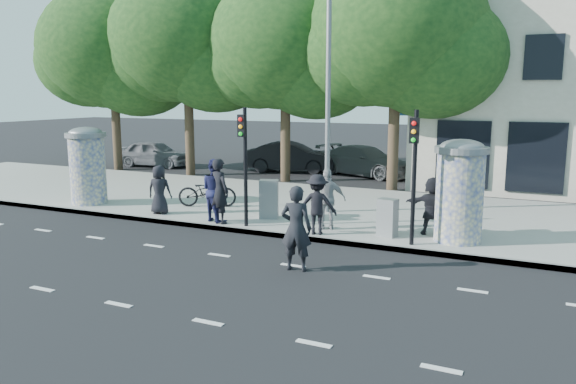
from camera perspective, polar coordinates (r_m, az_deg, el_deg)
The scene contains 27 objects.
ground at distance 12.92m, azimuth -10.29°, elevation -7.94°, with size 120.00×120.00×0.00m, color black.
sidewalk at distance 19.31m, azimuth 2.58°, elevation -1.54°, with size 40.00×8.00×0.15m, color gray.
curb at distance 15.81m, azimuth -2.88°, elevation -4.16°, with size 40.00×0.10×0.16m, color slate.
lane_dash_near at distance 11.31m, azimuth -16.82°, elevation -10.88°, with size 32.00×0.12×0.01m, color silver.
lane_dash_far at distance 14.04m, azimuth -6.99°, elevation -6.38°, with size 32.00×0.12×0.01m, color silver.
ad_column_left at distance 20.55m, azimuth -19.71°, elevation 2.72°, with size 1.36×1.36×2.65m.
ad_column_right at distance 15.03m, azimuth 17.06°, elevation 0.35°, with size 1.36×1.36×2.65m.
traffic_pole_near at distance 15.92m, azimuth -4.46°, elevation 3.81°, with size 0.22×0.31×3.40m.
traffic_pole_far at distance 14.21m, azimuth 12.69°, elevation 2.83°, with size 0.22×0.31×3.40m.
street_lamp at distance 17.83m, azimuth 4.06°, elevation 12.73°, with size 0.25×0.93×8.00m.
tree_far_left at distance 30.29m, azimuth -17.44°, elevation 13.86°, with size 7.20×7.20×9.26m.
tree_mid_left at distance 27.53m, azimuth -10.27°, elevation 15.22°, with size 7.20×7.20×9.57m.
tree_near_left at distance 25.17m, azimuth -0.27°, elevation 14.88°, with size 6.80×6.80×8.97m.
tree_center at distance 23.13m, azimuth 11.01°, elevation 15.74°, with size 7.00×7.00×9.30m.
ped_a at distance 18.23m, azimuth -12.93°, elevation 0.24°, with size 0.76×0.49×1.55m, color black.
ped_b at distance 16.58m, azimuth -6.97°, elevation 0.10°, with size 0.70×0.46×1.92m, color black.
ped_c at distance 16.86m, azimuth -7.40°, elevation 0.19°, with size 0.91×0.71×1.88m, color #1C1D46.
ped_d at distance 15.22m, azimuth 2.98°, elevation -1.26°, with size 1.06×0.61×1.64m, color black.
ped_e at distance 15.77m, azimuth 4.04°, elevation -0.73°, with size 1.01×0.57×1.72m, color #9D9D9F.
ped_f at distance 15.63m, azimuth 14.45°, elevation -1.37°, with size 1.47×0.53×1.59m, color black.
man_road at distance 12.56m, azimuth 0.84°, elevation -3.70°, with size 0.71×0.46×1.94m, color black.
bicycle at distance 19.10m, azimuth -8.21°, elevation 0.04°, with size 1.96×0.68×1.03m, color black.
cabinet_left at distance 17.20m, azimuth -1.96°, elevation -0.73°, with size 0.56×0.41×1.18m, color gray.
cabinet_right at distance 15.26m, azimuth 10.07°, elevation -2.57°, with size 0.49×0.35×1.02m, color gray.
car_left at distance 31.23m, azimuth -13.42°, elevation 3.83°, with size 4.12×1.66×1.40m, color slate.
car_mid at distance 28.24m, azimuth 0.33°, elevation 3.56°, with size 4.56×1.59×1.50m, color black.
car_right at distance 27.27m, azimuth 7.80°, elevation 3.16°, with size 4.91×2.00×1.43m, color #54585B.
Camera 1 is at (7.16, -10.00, 3.97)m, focal length 35.00 mm.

